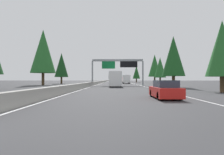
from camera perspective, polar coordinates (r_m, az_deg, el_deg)
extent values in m
plane|color=#38383A|center=(65.36, -3.71, -1.86)|extent=(320.00, 320.00, 0.00)
cube|color=#9E9B93|center=(85.32, -2.85, -1.24)|extent=(180.00, 0.56, 0.90)
cube|color=silver|center=(75.42, 5.66, -1.67)|extent=(160.00, 0.16, 0.01)
cube|color=silver|center=(75.31, -2.92, -1.67)|extent=(160.00, 0.16, 0.01)
cylinder|color=gray|center=(47.63, -5.78, 1.20)|extent=(0.36, 0.36, 5.92)
cylinder|color=gray|center=(47.80, 9.06, 1.20)|extent=(0.36, 0.36, 5.92)
cube|color=gray|center=(47.52, 1.65, 5.08)|extent=(0.50, 12.32, 0.50)
cube|color=#0C602D|center=(47.29, -1.04, 3.77)|extent=(0.12, 3.20, 1.90)
cube|color=black|center=(47.40, 4.94, 3.88)|extent=(0.16, 4.20, 1.50)
cube|color=red|center=(16.33, 15.23, -4.09)|extent=(4.40, 1.80, 0.76)
cube|color=#2D3847|center=(16.09, 15.42, -1.80)|extent=(2.46, 1.51, 0.56)
cylinder|color=black|center=(17.55, 11.58, -4.53)|extent=(0.64, 0.22, 0.64)
cylinder|color=black|center=(17.91, 16.57, -4.44)|extent=(0.64, 0.22, 0.64)
cylinder|color=black|center=(14.80, 13.62, -5.29)|extent=(0.64, 0.22, 0.64)
cylinder|color=black|center=(15.22, 19.45, -5.14)|extent=(0.64, 0.22, 0.64)
cube|color=white|center=(42.06, 0.97, -0.37)|extent=(11.50, 2.50, 2.90)
cube|color=#2D3847|center=(42.06, 0.97, 0.13)|extent=(11.04, 2.55, 0.84)
cylinder|color=black|center=(46.11, -0.41, -1.81)|extent=(1.00, 0.30, 1.00)
cylinder|color=black|center=(46.11, 2.32, -1.81)|extent=(1.00, 0.30, 1.00)
cylinder|color=black|center=(38.06, -0.68, -2.09)|extent=(1.00, 0.30, 1.00)
cylinder|color=black|center=(38.07, 2.64, -2.09)|extent=(1.00, 0.30, 1.00)
cube|color=white|center=(67.69, 4.22, -0.37)|extent=(6.12, 2.40, 2.50)
cube|color=red|center=(71.93, 4.02, -0.62)|extent=(2.38, 2.30, 1.90)
cylinder|color=black|center=(71.72, 3.18, -1.38)|extent=(0.90, 0.28, 0.90)
cylinder|color=black|center=(71.83, 4.88, -1.37)|extent=(0.90, 0.28, 0.90)
cylinder|color=black|center=(65.94, 3.39, -1.45)|extent=(0.90, 0.28, 0.90)
cylinder|color=black|center=(66.07, 5.23, -1.45)|extent=(0.90, 0.28, 0.90)
cube|color=#2D6B38|center=(116.68, 1.02, -1.00)|extent=(4.40, 1.80, 0.76)
cube|color=#2D3847|center=(116.45, 1.02, -0.67)|extent=(2.46, 1.51, 0.56)
cylinder|color=black|center=(118.09, 0.63, -1.09)|extent=(0.64, 0.22, 0.64)
cylinder|color=black|center=(118.09, 1.40, -1.09)|extent=(0.64, 0.22, 0.64)
cylinder|color=black|center=(115.27, 0.63, -1.11)|extent=(0.64, 0.22, 0.64)
cylinder|color=black|center=(115.28, 1.41, -1.11)|extent=(0.64, 0.22, 0.64)
cylinder|color=#4C3823|center=(26.37, 29.68, -1.78)|extent=(0.56, 0.56, 1.88)
cone|color=#236028|center=(26.61, 29.64, 7.45)|extent=(3.76, 3.76, 6.66)
cylinder|color=#4C3823|center=(38.71, 17.60, -1.18)|extent=(0.60, 0.60, 2.16)
cone|color=#194C1E|center=(38.96, 17.58, 6.05)|extent=(4.31, 4.31, 7.65)
cylinder|color=#4C3823|center=(76.08, 13.95, -0.83)|extent=(0.60, 0.60, 2.18)
cone|color=#236028|center=(76.21, 13.94, 2.91)|extent=(4.37, 4.37, 7.74)
cylinder|color=#4C3823|center=(84.20, 12.42, -0.64)|extent=(0.65, 0.65, 2.65)
cone|color=#236028|center=(84.40, 12.41, 3.46)|extent=(5.31, 5.31, 9.41)
cylinder|color=#4C3823|center=(96.34, 7.18, -0.88)|extent=(0.56, 0.56, 1.81)
cone|color=#194C1E|center=(96.40, 7.18, 1.57)|extent=(3.62, 3.62, 6.42)
cylinder|color=#4C3823|center=(53.58, -19.60, -0.42)|extent=(0.71, 0.71, 3.19)
cone|color=#236028|center=(54.07, -19.58, 7.29)|extent=(6.39, 6.39, 11.33)
cylinder|color=#4C3823|center=(67.73, -14.62, -0.83)|extent=(0.61, 0.61, 2.29)
cone|color=#143D19|center=(67.90, -14.62, 3.57)|extent=(4.58, 4.58, 8.12)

